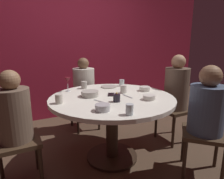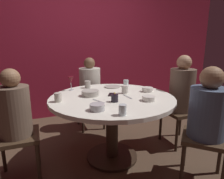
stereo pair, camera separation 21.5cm
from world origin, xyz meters
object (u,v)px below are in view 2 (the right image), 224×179
at_px(seated_diner_front_right, 208,113).
at_px(cup_by_right_diner, 88,84).
at_px(seated_diner_back, 90,85).
at_px(bowl_sauce_side, 90,93).
at_px(bowl_salad_center, 147,90).
at_px(cup_center_front, 123,110).
at_px(seated_diner_right, 182,91).
at_px(bowl_serving_large, 97,107).
at_px(cup_far_edge, 58,97).
at_px(cell_phone, 112,94).
at_px(dining_table, 112,109).
at_px(seated_diner_left, 14,113).
at_px(dinner_plate, 112,87).
at_px(bowl_small_white, 148,98).
at_px(cup_by_left_diner, 126,83).
at_px(candle_holder, 115,98).
at_px(cup_near_candle, 125,89).
at_px(wine_glass, 71,80).

bearing_deg(seated_diner_front_right, cup_by_right_diner, -10.23).
distance_m(seated_diner_back, bowl_sauce_side, 0.86).
distance_m(bowl_salad_center, cup_center_front, 0.87).
height_order(seated_diner_right, bowl_sauce_side, seated_diner_right).
distance_m(seated_diner_right, bowl_serving_large, 1.31).
bearing_deg(cup_far_edge, bowl_sauce_side, 16.28).
distance_m(bowl_serving_large, bowl_salad_center, 0.88).
xyz_separation_m(cup_by_right_diner, cup_far_edge, (-0.44, -0.50, -0.00)).
xyz_separation_m(cell_phone, cup_far_edge, (-0.60, -0.05, 0.04)).
distance_m(dining_table, seated_diner_front_right, 0.97).
bearing_deg(seated_diner_front_right, dining_table, 0.00).
height_order(seated_diner_left, seated_diner_back, seated_diner_back).
distance_m(seated_diner_back, cell_phone, 0.88).
height_order(seated_diner_right, dinner_plate, seated_diner_right).
xyz_separation_m(cell_phone, bowl_small_white, (0.27, -0.35, 0.02)).
bearing_deg(cup_by_left_diner, seated_diner_front_right, -74.22).
distance_m(candle_holder, bowl_sauce_side, 0.36).
distance_m(dining_table, cup_center_front, 0.62).
bearing_deg(seated_diner_back, dinner_plate, 18.93).
distance_m(seated_diner_front_right, bowl_sauce_side, 1.21).
bearing_deg(seated_diner_right, candle_holder, 10.89).
relative_size(seated_diner_left, seated_diner_right, 0.94).
distance_m(seated_diner_left, bowl_small_white, 1.31).
relative_size(dinner_plate, cup_near_candle, 2.28).
height_order(seated_diner_right, cell_phone, seated_diner_right).
relative_size(bowl_small_white, cup_by_right_diner, 1.37).
bearing_deg(cup_near_candle, seated_diner_right, -5.66).
relative_size(bowl_small_white, cup_by_left_diner, 1.48).
relative_size(cup_near_candle, cup_center_front, 1.01).
height_order(cell_phone, cup_center_front, cup_center_front).
bearing_deg(seated_diner_back, bowl_small_white, 13.27).
bearing_deg(bowl_small_white, cup_far_edge, 160.93).
height_order(seated_diner_left, bowl_serving_large, seated_diner_left).
height_order(cell_phone, bowl_salad_center, bowl_salad_center).
xyz_separation_m(wine_glass, bowl_salad_center, (0.85, -0.42, -0.10)).
xyz_separation_m(seated_diner_front_right, dinner_plate, (-0.51, 1.12, 0.05)).
relative_size(candle_holder, dinner_plate, 0.47).
distance_m(bowl_serving_large, cup_by_right_diner, 0.90).
bearing_deg(cup_near_candle, cup_far_edge, -175.30).
xyz_separation_m(bowl_salad_center, cup_center_front, (-0.61, -0.62, 0.02)).
distance_m(candle_holder, cup_by_right_diner, 0.71).
bearing_deg(bowl_serving_large, seated_diner_right, 16.68).
bearing_deg(cup_by_right_diner, candle_holder, -82.17).
bearing_deg(bowl_small_white, seated_diner_back, 103.27).
bearing_deg(cup_center_front, dining_table, 77.10).
bearing_deg(seated_diner_front_right, candle_holder, 11.28).
xyz_separation_m(seated_diner_front_right, cup_by_left_diner, (-0.31, 1.11, 0.09)).
bearing_deg(wine_glass, cup_by_right_diner, 11.74).
distance_m(cell_phone, cup_center_front, 0.66).
height_order(seated_diner_front_right, candle_holder, seated_diner_front_right).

